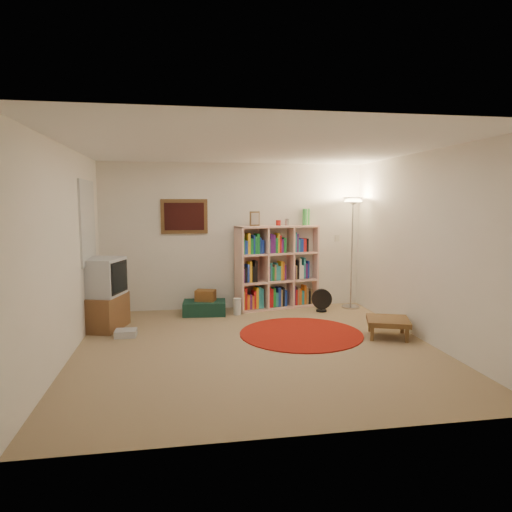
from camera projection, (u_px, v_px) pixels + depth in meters
The scene contains 11 objects.
room at pixel (251, 249), 5.70m from camera, with size 4.54×4.54×2.54m.
bookshelf at pixel (276, 268), 7.93m from camera, with size 1.49×0.71×1.73m.
floor_lamp at pixel (353, 216), 7.80m from camera, with size 0.46×0.46×1.92m.
floor_fan at pixel (322, 300), 7.68m from camera, with size 0.34×0.21×0.39m.
tv_stand at pixel (104, 295), 6.60m from camera, with size 0.68×0.83×1.04m.
dvd_box at pixel (126, 333), 6.26m from camera, with size 0.29×0.24×0.10m.
suitcase at pixel (204, 308), 7.50m from camera, with size 0.72×0.50×0.22m.
wicker_basket at pixel (206, 295), 7.50m from camera, with size 0.37×0.31×0.18m.
paper_towel at pixel (237, 306), 7.48m from camera, with size 0.16×0.16×0.27m.
red_rug at pixel (301, 334), 6.39m from camera, with size 1.72×1.72×0.02m.
side_table at pixel (388, 322), 6.24m from camera, with size 0.71×0.71×0.25m.
Camera 1 is at (-0.94, -5.55, 1.83)m, focal length 32.00 mm.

